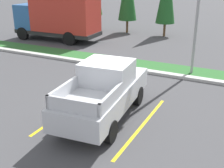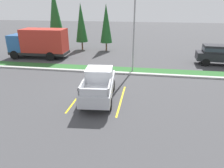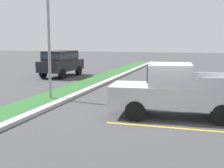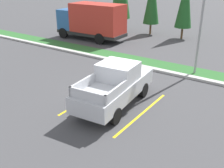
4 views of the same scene
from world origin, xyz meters
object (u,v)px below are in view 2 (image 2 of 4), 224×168
at_px(cypress_tree_center, 106,23).
at_px(cargo_truck_distant, 40,42).
at_px(pickup_truck_main, 99,84).
at_px(street_light, 134,27).
at_px(suv_distant, 219,53).
at_px(cypress_tree_leftmost, 55,14).
at_px(cypress_tree_left_inner, 81,23).

bearing_deg(cypress_tree_center, cargo_truck_distant, -143.12).
bearing_deg(pickup_truck_main, street_light, 73.65).
bearing_deg(suv_distant, street_light, -156.37).
xyz_separation_m(street_light, cypress_tree_leftmost, (-11.04, 8.27, 0.56)).
xyz_separation_m(street_light, cypress_tree_left_inner, (-7.71, 8.96, -0.57)).
relative_size(pickup_truck_main, cypress_tree_center, 0.87).
relative_size(street_light, cypress_tree_leftmost, 0.90).
relative_size(suv_distant, cypress_tree_left_inner, 0.76).
relative_size(pickup_truck_main, cargo_truck_distant, 0.78).
relative_size(cypress_tree_leftmost, cypress_tree_center, 1.32).
bearing_deg(pickup_truck_main, cypress_tree_leftmost, 122.24).
relative_size(pickup_truck_main, street_light, 0.73).
bearing_deg(cypress_tree_leftmost, cypress_tree_center, 5.55).
distance_m(suv_distant, cypress_tree_left_inner, 17.46).
bearing_deg(cypress_tree_leftmost, suv_distant, -12.53).
bearing_deg(cargo_truck_distant, street_light, -18.05).
bearing_deg(cypress_tree_center, suv_distant, -21.22).
bearing_deg(cypress_tree_leftmost, pickup_truck_main, -57.76).
height_order(cargo_truck_distant, cypress_tree_leftmost, cypress_tree_leftmost).
bearing_deg(cypress_tree_center, cypress_tree_left_inner, 179.34).
relative_size(street_light, cypress_tree_center, 1.20).
bearing_deg(street_light, pickup_truck_main, -106.35).
relative_size(street_light, cypress_tree_left_inner, 1.18).
relative_size(pickup_truck_main, suv_distant, 1.14).
distance_m(cypress_tree_left_inner, cypress_tree_center, 3.46).
relative_size(suv_distant, cypress_tree_center, 0.77).
xyz_separation_m(cargo_truck_distant, street_light, (11.26, -3.67, 2.39)).
height_order(pickup_truck_main, suv_distant, same).
bearing_deg(pickup_truck_main, cypress_tree_left_inner, 110.99).
relative_size(cargo_truck_distant, suv_distant, 1.46).
height_order(cargo_truck_distant, street_light, street_light).
xyz_separation_m(pickup_truck_main, cypress_tree_center, (-2.40, 15.23, 2.58)).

